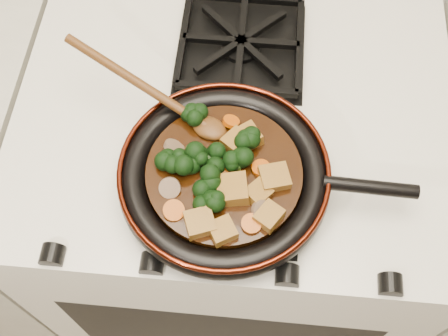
{
  "coord_description": "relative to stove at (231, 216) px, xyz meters",
  "views": [
    {
      "loc": [
        0.03,
        1.16,
        1.7
      ],
      "look_at": [
        -0.01,
        1.55,
        0.97
      ],
      "focal_mm": 45.0,
      "sensor_mm": 36.0,
      "label": 1
    }
  ],
  "objects": [
    {
      "name": "stove",
      "position": [
        0.0,
        0.0,
        0.0
      ],
      "size": [
        0.76,
        0.6,
        0.9
      ],
      "primitive_type": "cube",
      "color": "silver",
      "rests_on": "ground"
    },
    {
      "name": "tofu_cube_7",
      "position": [
        0.01,
        -0.18,
        0.52
      ],
      "size": [
        0.05,
        0.05,
        0.03
      ],
      "primitive_type": "cube",
      "rotation": [
        -0.06,
        -0.12,
        0.17
      ],
      "color": "brown",
      "rests_on": "braising_sauce"
    },
    {
      "name": "broccoli_floret_8",
      "position": [
        -0.03,
        -0.17,
        0.52
      ],
      "size": [
        0.08,
        0.08,
        0.07
      ],
      "primitive_type": null,
      "rotation": [
        0.23,
        -0.23,
        2.82
      ],
      "color": "black",
      "rests_on": "braising_sauce"
    },
    {
      "name": "broccoli_floret_1",
      "position": [
        0.02,
        -0.09,
        0.52
      ],
      "size": [
        0.07,
        0.08,
        0.07
      ],
      "primitive_type": null,
      "rotation": [
        0.12,
        -0.1,
        0.22
      ],
      "color": "black",
      "rests_on": "braising_sauce"
    },
    {
      "name": "braising_sauce",
      "position": [
        -0.01,
        -0.14,
        0.5
      ],
      "size": [
        0.24,
        0.24,
        0.02
      ],
      "primitive_type": "cylinder",
      "color": "black",
      "rests_on": "skillet"
    },
    {
      "name": "broccoli_floret_6",
      "position": [
        -0.03,
        -0.13,
        0.52
      ],
      "size": [
        0.06,
        0.07,
        0.06
      ],
      "primitive_type": null,
      "rotation": [
        -0.08,
        -0.16,
        1.61
      ],
      "color": "black",
      "rests_on": "braising_sauce"
    },
    {
      "name": "burner_grate_back",
      "position": [
        0.0,
        0.14,
        0.46
      ],
      "size": [
        0.23,
        0.23,
        0.03
      ],
      "primitive_type": null,
      "color": "black",
      "rests_on": "stove"
    },
    {
      "name": "tofu_cube_1",
      "position": [
        0.0,
        -0.24,
        0.52
      ],
      "size": [
        0.05,
        0.05,
        0.02
      ],
      "primitive_type": "cube",
      "rotation": [
        0.01,
        0.03,
        2.1
      ],
      "color": "brown",
      "rests_on": "braising_sauce"
    },
    {
      "name": "carrot_coin_1",
      "position": [
        0.06,
        -0.2,
        0.51
      ],
      "size": [
        0.03,
        0.03,
        0.01
      ],
      "primitive_type": "cylinder",
      "rotation": [
        -0.08,
        0.2,
        0.0
      ],
      "color": "#AB4304",
      "rests_on": "braising_sauce"
    },
    {
      "name": "carrot_coin_2",
      "position": [
        -0.01,
        -0.14,
        0.51
      ],
      "size": [
        0.03,
        0.03,
        0.02
      ],
      "primitive_type": "cylinder",
      "rotation": [
        0.3,
        0.22,
        0.0
      ],
      "color": "#AB4304",
      "rests_on": "braising_sauce"
    },
    {
      "name": "wooden_spoon",
      "position": [
        -0.1,
        -0.04,
        0.53
      ],
      "size": [
        0.16,
        0.09,
        0.26
      ],
      "rotation": [
        0.0,
        0.0,
        2.72
      ],
      "color": "#4F2D11",
      "rests_on": "braising_sauce"
    },
    {
      "name": "broccoli_floret_0",
      "position": [
        -0.06,
        -0.14,
        0.52
      ],
      "size": [
        0.08,
        0.09,
        0.07
      ],
      "primitive_type": null,
      "rotation": [
        0.01,
        0.25,
        2.0
      ],
      "color": "black",
      "rests_on": "braising_sauce"
    },
    {
      "name": "tofu_cube_4",
      "position": [
        0.01,
        -0.1,
        0.52
      ],
      "size": [
        0.05,
        0.05,
        0.02
      ],
      "primitive_type": "cube",
      "rotation": [
        -0.0,
        0.06,
        0.92
      ],
      "color": "brown",
      "rests_on": "braising_sauce"
    },
    {
      "name": "broccoli_floret_3",
      "position": [
        -0.06,
        -0.06,
        0.52
      ],
      "size": [
        0.07,
        0.06,
        0.06
      ],
      "primitive_type": null,
      "rotation": [
        -0.15,
        0.04,
        1.47
      ],
      "color": "black",
      "rests_on": "braising_sauce"
    },
    {
      "name": "mushroom_slice_2",
      "position": [
        -0.08,
        -0.18,
        0.52
      ],
      "size": [
        0.04,
        0.03,
        0.03
      ],
      "primitive_type": "cylinder",
      "rotation": [
        0.65,
        0.0,
        0.13
      ],
      "color": "brown",
      "rests_on": "braising_sauce"
    },
    {
      "name": "tofu_cube_2",
      "position": [
        -0.03,
        -0.23,
        0.52
      ],
      "size": [
        0.05,
        0.05,
        0.02
      ],
      "primitive_type": "cube",
      "rotation": [
        0.02,
        0.03,
        0.36
      ],
      "color": "brown",
      "rests_on": "braising_sauce"
    },
    {
      "name": "mushroom_slice_1",
      "position": [
        0.05,
        -0.2,
        0.52
      ],
      "size": [
        0.04,
        0.04,
        0.03
      ],
      "primitive_type": "cylinder",
      "rotation": [
        0.71,
        0.0,
        0.74
      ],
      "color": "brown",
      "rests_on": "braising_sauce"
    },
    {
      "name": "broccoli_floret_5",
      "position": [
        -0.02,
        -0.2,
        0.52
      ],
      "size": [
        0.06,
        0.06,
        0.05
      ],
      "primitive_type": null,
      "rotation": [
        -0.02,
        0.03,
        1.68
      ],
      "color": "black",
      "rests_on": "braising_sauce"
    },
    {
      "name": "tofu_cube_5",
      "position": [
        0.05,
        -0.18,
        0.52
      ],
      "size": [
        0.05,
        0.05,
        0.03
      ],
      "primitive_type": "cube",
      "rotation": [
        0.11,
        0.11,
        0.86
      ],
      "color": "brown",
      "rests_on": "braising_sauce"
    },
    {
      "name": "tofu_cube_6",
      "position": [
        0.07,
        -0.21,
        0.52
      ],
      "size": [
        0.05,
        0.05,
        0.02
      ],
      "primitive_type": "cube",
      "rotation": [
        -0.05,
        -0.0,
        0.97
      ],
      "color": "brown",
      "rests_on": "braising_sauce"
    },
    {
      "name": "burner_grate_front",
      "position": [
        0.0,
        -0.14,
        0.46
      ],
      "size": [
        0.23,
        0.23,
        0.03
      ],
      "primitive_type": null,
      "color": "black",
      "rests_on": "stove"
    },
    {
      "name": "broccoli_floret_7",
      "position": [
        0.01,
        -0.14,
        0.52
      ],
      "size": [
        0.08,
        0.09,
        0.06
      ],
      "primitive_type": null,
      "rotation": [
        -0.04,
        0.08,
        0.77
      ],
      "color": "black",
      "rests_on": "braising_sauce"
    },
    {
      "name": "carrot_coin_4",
      "position": [
        0.05,
        -0.14,
        0.51
      ],
      "size": [
        0.03,
        0.03,
        0.01
      ],
      "primitive_type": "cylinder",
      "rotation": [
        -0.04,
        -0.05,
        0.0
      ],
      "color": "#AB4304",
      "rests_on": "braising_sauce"
    },
    {
      "name": "mushroom_slice_0",
      "position": [
        -0.08,
        -0.11,
        0.52
      ],
      "size": [
        0.04,
        0.04,
        0.03
      ],
      "primitive_type": "cylinder",
      "rotation": [
        0.67,
        0.0,
        2.46
      ],
      "color": "brown",
      "rests_on": "braising_sauce"
    },
    {
      "name": "tofu_cube_0",
      "position": [
        0.03,
        -0.09,
        0.52
      ],
      "size": [
        0.06,
        0.05,
        0.03
      ],
      "primitive_type": "cube",
      "rotation": [
        -0.1,
        -0.11,
        0.59
      ],
      "color": "brown",
      "rests_on": "braising_sauce"
    },
    {
      "name": "carrot_coin_3",
      "position": [
        0.04,
        -0.23,
        0.51
      ],
      "size": [
        0.03,
        0.03,
        0.01
      ],
      "primitive_type": "cylinder",
      "rotation": [
        0.13,
        0.02,
        0.0
      ],
      "color": "#AB4304",
      "rests_on": "braising_sauce"
    },
    {
      "name": "carrot_coin_5",
      "position": [
        -0.0,
        -0.06,
        0.51
      ],
      "size": [
        0.03,
        0.03,
        0.02
      ],
      "primitive_type": "cylinder",
      "rotation": [
        -0.29,
        0.23,
        0.0
      ],
      "color": "#AB4304",
      "rests_on": "braising_sauce"
    },
    {
      "name": "broccoli_floret_4",
      "position": [
        -0.09,
        -0.14,
        0.52
      ],
      "size": [
        0.06,
        0.07,
        0.06
      ],
      "primitive_type": null,
      "rotation": [
        0.13,
        0.2,
        1.56
      ],
      "color": "black",
      "rests_on": "braising_sauce"
    },
    {
      "name": "carrot_coin_0",
      "position": [
        -0.07,
        -0.22,
        0.51
      ],
      "size": [
        0.03,
        0.03,
        0.02
      ],
      "primitive_type": "cylinder",
      "rotation": [
        0.27,
        0.2,
        0.0
      ],
      "color": "#AB4304",
      "rests_on": "braising_sauce"
    },
    {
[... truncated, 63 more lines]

